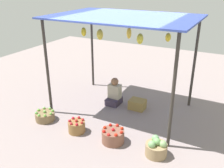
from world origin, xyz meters
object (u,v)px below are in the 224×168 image
Objects in this scene: basket_red_apples at (77,126)px; basket_green_apples at (45,116)px; vendor_person at (114,94)px; basket_red_tomatoes at (113,136)px; wooden_crate_near_vendor at (137,104)px; basket_cabbages at (156,148)px.

basket_green_apples is at bearing 176.51° from basket_red_apples.
basket_red_tomatoes is (0.80, -1.62, -0.15)m from vendor_person.
vendor_person is 1.68m from basket_red_apples.
wooden_crate_near_vendor is (0.69, 0.03, -0.17)m from vendor_person.
basket_cabbages is (0.97, 0.01, 0.02)m from basket_red_tomatoes.
basket_red_apples is 0.92m from basket_red_tomatoes.
basket_red_tomatoes reaches higher than basket_red_apples.
basket_cabbages is (1.89, 0.06, 0.03)m from basket_red_apples.
basket_green_apples is (-1.13, -1.61, -0.19)m from vendor_person.
basket_cabbages reaches higher than basket_red_apples.
basket_green_apples is 2.91m from basket_cabbages.
basket_cabbages is at bearing -56.55° from wooden_crate_near_vendor.
basket_red_tomatoes is 0.97m from basket_cabbages.
basket_green_apples reaches higher than wooden_crate_near_vendor.
basket_cabbages reaches higher than basket_green_apples.
vendor_person is 1.85× the size of wooden_crate_near_vendor.
basket_red_tomatoes is at bearing -86.11° from wooden_crate_near_vendor.
basket_red_apples is at bearing -177.09° from basket_red_tomatoes.
wooden_crate_near_vendor is (-0.11, 1.65, -0.02)m from basket_red_tomatoes.
basket_red_apples is 0.80× the size of basket_red_tomatoes.
basket_green_apples is 2.45m from wooden_crate_near_vendor.
basket_red_tomatoes is 1.65m from wooden_crate_near_vendor.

